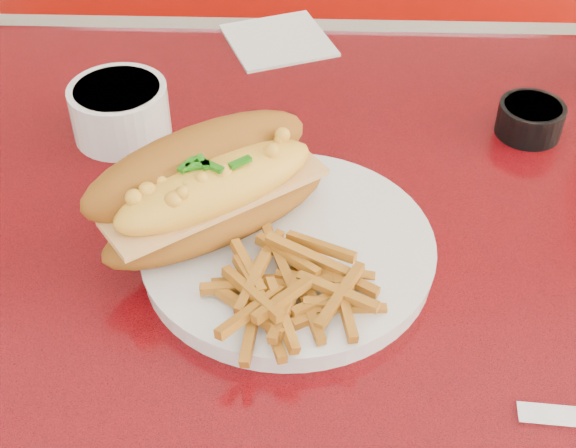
{
  "coord_description": "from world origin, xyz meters",
  "views": [
    {
      "loc": [
        0.03,
        -0.51,
        1.26
      ],
      "look_at": [
        0.02,
        -0.01,
        0.81
      ],
      "focal_mm": 50.0,
      "sensor_mm": 36.0,
      "label": 1
    }
  ],
  "objects_px": {
    "mac_hoagie": "(210,187)",
    "gravy_ramekin": "(120,110)",
    "diner_table": "(272,361)",
    "dinner_plate": "(288,250)",
    "booth_bench_far": "(294,144)",
    "sauce_cup_right": "(530,118)",
    "fork": "(227,254)"
  },
  "relations": [
    {
      "from": "booth_bench_far",
      "to": "sauce_cup_right",
      "type": "relative_size",
      "value": 16.31
    },
    {
      "from": "dinner_plate",
      "to": "gravy_ramekin",
      "type": "distance_m",
      "value": 0.25
    },
    {
      "from": "booth_bench_far",
      "to": "dinner_plate",
      "type": "height_order",
      "value": "booth_bench_far"
    },
    {
      "from": "gravy_ramekin",
      "to": "sauce_cup_right",
      "type": "distance_m",
      "value": 0.42
    },
    {
      "from": "diner_table",
      "to": "gravy_ramekin",
      "type": "xyz_separation_m",
      "value": [
        -0.16,
        0.16,
        0.19
      ]
    },
    {
      "from": "booth_bench_far",
      "to": "gravy_ramekin",
      "type": "relative_size",
      "value": 10.82
    },
    {
      "from": "mac_hoagie",
      "to": "gravy_ramekin",
      "type": "height_order",
      "value": "mac_hoagie"
    },
    {
      "from": "gravy_ramekin",
      "to": "sauce_cup_right",
      "type": "xyz_separation_m",
      "value": [
        0.42,
        0.02,
        -0.01
      ]
    },
    {
      "from": "dinner_plate",
      "to": "gravy_ramekin",
      "type": "xyz_separation_m",
      "value": [
        -0.18,
        0.18,
        0.02
      ]
    },
    {
      "from": "diner_table",
      "to": "mac_hoagie",
      "type": "relative_size",
      "value": 5.25
    },
    {
      "from": "booth_bench_far",
      "to": "dinner_plate",
      "type": "relative_size",
      "value": 4.25
    },
    {
      "from": "diner_table",
      "to": "dinner_plate",
      "type": "relative_size",
      "value": 4.36
    },
    {
      "from": "diner_table",
      "to": "mac_hoagie",
      "type": "xyz_separation_m",
      "value": [
        -0.05,
        0.01,
        0.22
      ]
    },
    {
      "from": "mac_hoagie",
      "to": "sauce_cup_right",
      "type": "relative_size",
      "value": 3.18
    },
    {
      "from": "fork",
      "to": "gravy_ramekin",
      "type": "relative_size",
      "value": 1.41
    },
    {
      "from": "gravy_ramekin",
      "to": "mac_hoagie",
      "type": "bearing_deg",
      "value": -54.58
    },
    {
      "from": "mac_hoagie",
      "to": "diner_table",
      "type": "bearing_deg",
      "value": -47.42
    },
    {
      "from": "diner_table",
      "to": "sauce_cup_right",
      "type": "bearing_deg",
      "value": 34.89
    },
    {
      "from": "diner_table",
      "to": "sauce_cup_right",
      "type": "distance_m",
      "value": 0.36
    },
    {
      "from": "booth_bench_far",
      "to": "dinner_plate",
      "type": "distance_m",
      "value": 0.96
    },
    {
      "from": "mac_hoagie",
      "to": "fork",
      "type": "bearing_deg",
      "value": -104.25
    },
    {
      "from": "mac_hoagie",
      "to": "gravy_ramekin",
      "type": "relative_size",
      "value": 2.11
    },
    {
      "from": "sauce_cup_right",
      "to": "booth_bench_far",
      "type": "bearing_deg",
      "value": 112.28
    },
    {
      "from": "booth_bench_far",
      "to": "sauce_cup_right",
      "type": "distance_m",
      "value": 0.85
    },
    {
      "from": "gravy_ramekin",
      "to": "fork",
      "type": "bearing_deg",
      "value": -57.04
    },
    {
      "from": "booth_bench_far",
      "to": "diner_table",
      "type": "bearing_deg",
      "value": -90.0
    },
    {
      "from": "dinner_plate",
      "to": "gravy_ramekin",
      "type": "height_order",
      "value": "gravy_ramekin"
    },
    {
      "from": "diner_table",
      "to": "mac_hoagie",
      "type": "height_order",
      "value": "mac_hoagie"
    },
    {
      "from": "dinner_plate",
      "to": "gravy_ramekin",
      "type": "bearing_deg",
      "value": 134.61
    },
    {
      "from": "fork",
      "to": "sauce_cup_right",
      "type": "height_order",
      "value": "sauce_cup_right"
    },
    {
      "from": "mac_hoagie",
      "to": "gravy_ramekin",
      "type": "xyz_separation_m",
      "value": [
        -0.11,
        0.15,
        -0.03
      ]
    },
    {
      "from": "diner_table",
      "to": "fork",
      "type": "height_order",
      "value": "fork"
    }
  ]
}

